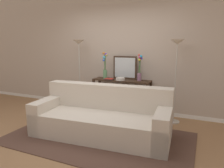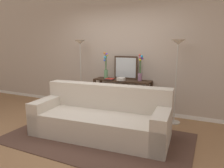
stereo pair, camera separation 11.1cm
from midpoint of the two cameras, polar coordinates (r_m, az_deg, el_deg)
name	(u,v)px [view 2 (the right image)]	position (r m, az deg, el deg)	size (l,w,h in m)	color
ground_plane	(77,140)	(3.82, -8.59, -14.68)	(16.00, 16.00, 0.02)	#936B47
back_wall	(121,49)	(5.18, 3.14, 9.36)	(12.00, 0.15, 3.00)	white
area_rug	(97,138)	(3.82, -3.16, -14.33)	(3.17, 1.80, 0.01)	#51382D
couch	(101,118)	(3.84, -2.09, -9.27)	(2.47, 1.13, 0.88)	beige
console_table	(122,90)	(4.91, 3.43, -1.71)	(1.35, 0.37, 0.82)	#382619
floor_lamp_left	(80,55)	(5.23, -7.98, 7.73)	(0.28, 0.28, 1.73)	#B7B2A8
floor_lamp_right	(177,58)	(4.41, 17.95, 6.68)	(0.28, 0.28, 1.72)	#B7B2A8
wall_mirror	(126,68)	(4.96, 4.38, 4.46)	(0.57, 0.02, 0.53)	#382619
vase_tall_flowers	(106,67)	(4.99, -1.02, 4.74)	(0.11, 0.12, 0.63)	#669E6B
vase_short_flowers	(140,69)	(4.72, 8.35, 4.00)	(0.11, 0.12, 0.60)	gray
fruit_bowl	(121,79)	(4.75, 3.10, 1.36)	(0.20, 0.20, 0.07)	silver
book_stack	(110,79)	(4.86, 0.01, 1.36)	(0.21, 0.14, 0.03)	#2D2D33
book_row_under_console	(107,109)	(5.20, -0.77, -6.78)	(0.32, 0.17, 0.13)	gold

